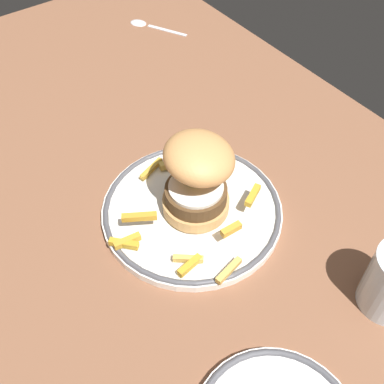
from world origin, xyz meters
The scene contains 5 objects.
ground_plane centered at (0.00, 0.00, -2.00)cm, with size 147.52×82.12×4.00cm, color brown.
dinner_plate centered at (-4.83, 2.58, 0.84)cm, with size 25.33×25.33×1.60cm.
burger centered at (-4.76, 3.45, 7.29)cm, with size 13.77×13.71×11.69cm.
fries_pile centered at (-5.33, 1.90, 2.57)cm, with size 22.48×22.44×2.71cm.
spoon centered at (-52.34, 24.64, 0.36)cm, with size 12.56×7.71×0.90cm.
Camera 1 is at (29.53, -22.44, 53.08)cm, focal length 44.79 mm.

